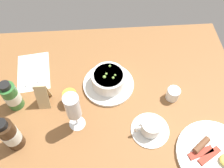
{
  "coord_description": "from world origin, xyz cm",
  "views": [
    {
      "loc": [
        0.7,
        45.5,
        82.02
      ],
      "look_at": [
        -2.66,
        -3.75,
        8.42
      ],
      "focal_mm": 38.65,
      "sensor_mm": 36.0,
      "label": 1
    }
  ],
  "objects_px": {
    "sauce_bottle_green": "(12,96)",
    "menu_card": "(43,95)",
    "creamer_jug": "(173,94)",
    "cutlery_setting": "(33,72)",
    "sauce_bottle_brown": "(10,135)",
    "jam_jar": "(70,98)",
    "porridge_bowl": "(108,80)",
    "coffee_cup": "(151,128)",
    "wine_glass": "(73,108)",
    "breakfast_plate": "(214,155)"
  },
  "relations": [
    {
      "from": "sauce_bottle_green",
      "to": "creamer_jug",
      "type": "bearing_deg",
      "value": 179.22
    },
    {
      "from": "wine_glass",
      "to": "sauce_bottle_brown",
      "type": "height_order",
      "value": "wine_glass"
    },
    {
      "from": "porridge_bowl",
      "to": "sauce_bottle_green",
      "type": "height_order",
      "value": "sauce_bottle_green"
    },
    {
      "from": "sauce_bottle_green",
      "to": "menu_card",
      "type": "relative_size",
      "value": 1.25
    },
    {
      "from": "coffee_cup",
      "to": "sauce_bottle_green",
      "type": "relative_size",
      "value": 1.0
    },
    {
      "from": "breakfast_plate",
      "to": "creamer_jug",
      "type": "bearing_deg",
      "value": -68.76
    },
    {
      "from": "sauce_bottle_brown",
      "to": "breakfast_plate",
      "type": "bearing_deg",
      "value": 172.22
    },
    {
      "from": "cutlery_setting",
      "to": "menu_card",
      "type": "distance_m",
      "value": 0.17
    },
    {
      "from": "cutlery_setting",
      "to": "sauce_bottle_brown",
      "type": "distance_m",
      "value": 0.32
    },
    {
      "from": "jam_jar",
      "to": "sauce_bottle_green",
      "type": "xyz_separation_m",
      "value": [
        0.21,
        -0.0,
        0.03
      ]
    },
    {
      "from": "cutlery_setting",
      "to": "wine_glass",
      "type": "height_order",
      "value": "wine_glass"
    },
    {
      "from": "sauce_bottle_green",
      "to": "menu_card",
      "type": "height_order",
      "value": "sauce_bottle_green"
    },
    {
      "from": "sauce_bottle_green",
      "to": "coffee_cup",
      "type": "bearing_deg",
      "value": 164.08
    },
    {
      "from": "porridge_bowl",
      "to": "cutlery_setting",
      "type": "distance_m",
      "value": 0.33
    },
    {
      "from": "sauce_bottle_brown",
      "to": "breakfast_plate",
      "type": "height_order",
      "value": "sauce_bottle_brown"
    },
    {
      "from": "porridge_bowl",
      "to": "wine_glass",
      "type": "relative_size",
      "value": 1.12
    },
    {
      "from": "wine_glass",
      "to": "creamer_jug",
      "type": "bearing_deg",
      "value": -166.58
    },
    {
      "from": "cutlery_setting",
      "to": "creamer_jug",
      "type": "relative_size",
      "value": 3.65
    },
    {
      "from": "wine_glass",
      "to": "sauce_bottle_green",
      "type": "bearing_deg",
      "value": -22.38
    },
    {
      "from": "cutlery_setting",
      "to": "jam_jar",
      "type": "relative_size",
      "value": 3.56
    },
    {
      "from": "cutlery_setting",
      "to": "sauce_bottle_brown",
      "type": "height_order",
      "value": "sauce_bottle_brown"
    },
    {
      "from": "jam_jar",
      "to": "menu_card",
      "type": "height_order",
      "value": "menu_card"
    },
    {
      "from": "sauce_bottle_brown",
      "to": "sauce_bottle_green",
      "type": "bearing_deg",
      "value": -81.11
    },
    {
      "from": "porridge_bowl",
      "to": "coffee_cup",
      "type": "xyz_separation_m",
      "value": [
        -0.14,
        0.21,
        -0.01
      ]
    },
    {
      "from": "cutlery_setting",
      "to": "sauce_bottle_green",
      "type": "bearing_deg",
      "value": 73.42
    },
    {
      "from": "sauce_bottle_green",
      "to": "sauce_bottle_brown",
      "type": "bearing_deg",
      "value": 98.89
    },
    {
      "from": "creamer_jug",
      "to": "sauce_bottle_green",
      "type": "relative_size",
      "value": 0.42
    },
    {
      "from": "breakfast_plate",
      "to": "menu_card",
      "type": "xyz_separation_m",
      "value": [
        0.59,
        -0.25,
        0.05
      ]
    },
    {
      "from": "creamer_jug",
      "to": "jam_jar",
      "type": "relative_size",
      "value": 0.98
    },
    {
      "from": "coffee_cup",
      "to": "menu_card",
      "type": "height_order",
      "value": "menu_card"
    },
    {
      "from": "coffee_cup",
      "to": "menu_card",
      "type": "distance_m",
      "value": 0.41
    },
    {
      "from": "creamer_jug",
      "to": "jam_jar",
      "type": "bearing_deg",
      "value": -0.89
    },
    {
      "from": "jam_jar",
      "to": "menu_card",
      "type": "relative_size",
      "value": 0.53
    },
    {
      "from": "jam_jar",
      "to": "creamer_jug",
      "type": "bearing_deg",
      "value": 179.11
    },
    {
      "from": "creamer_jug",
      "to": "jam_jar",
      "type": "distance_m",
      "value": 0.39
    },
    {
      "from": "coffee_cup",
      "to": "sauce_bottle_green",
      "type": "xyz_separation_m",
      "value": [
        0.5,
        -0.14,
        0.04
      ]
    },
    {
      "from": "coffee_cup",
      "to": "breakfast_plate",
      "type": "relative_size",
      "value": 0.55
    },
    {
      "from": "menu_card",
      "to": "sauce_bottle_brown",
      "type": "bearing_deg",
      "value": 61.49
    },
    {
      "from": "creamer_jug",
      "to": "porridge_bowl",
      "type": "bearing_deg",
      "value": -16.83
    },
    {
      "from": "jam_jar",
      "to": "breakfast_plate",
      "type": "height_order",
      "value": "jam_jar"
    },
    {
      "from": "sauce_bottle_brown",
      "to": "menu_card",
      "type": "relative_size",
      "value": 1.46
    },
    {
      "from": "porridge_bowl",
      "to": "wine_glass",
      "type": "height_order",
      "value": "wine_glass"
    },
    {
      "from": "cutlery_setting",
      "to": "jam_jar",
      "type": "xyz_separation_m",
      "value": [
        -0.16,
        0.15,
        0.03
      ]
    },
    {
      "from": "breakfast_plate",
      "to": "wine_glass",
      "type": "bearing_deg",
      "value": -18.14
    },
    {
      "from": "cutlery_setting",
      "to": "menu_card",
      "type": "xyz_separation_m",
      "value": [
        -0.07,
        0.15,
        0.05
      ]
    },
    {
      "from": "coffee_cup",
      "to": "breakfast_plate",
      "type": "bearing_deg",
      "value": 152.04
    },
    {
      "from": "sauce_bottle_green",
      "to": "menu_card",
      "type": "bearing_deg",
      "value": -178.23
    },
    {
      "from": "cutlery_setting",
      "to": "jam_jar",
      "type": "height_order",
      "value": "jam_jar"
    },
    {
      "from": "porridge_bowl",
      "to": "menu_card",
      "type": "distance_m",
      "value": 0.26
    },
    {
      "from": "cutlery_setting",
      "to": "sauce_bottle_brown",
      "type": "bearing_deg",
      "value": 86.15
    }
  ]
}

